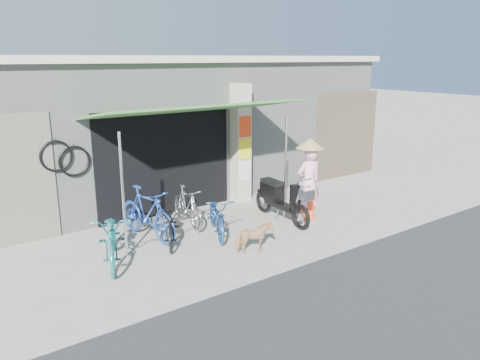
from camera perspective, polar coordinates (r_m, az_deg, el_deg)
ground at (r=9.98m, az=4.33°, el=-6.58°), size 80.00×80.00×0.00m
bicycle_shop at (r=13.70m, az=-9.48°, el=7.04°), size 12.30×5.30×3.66m
shop_pillar at (r=11.94m, az=0.02°, el=4.49°), size 0.42×0.44×3.00m
awning at (r=10.16m, az=-5.35°, el=8.42°), size 4.60×1.88×2.72m
neighbour_right at (r=14.85m, az=12.82°, el=5.37°), size 2.60×0.06×2.60m
bike_teal at (r=8.76m, az=-15.29°, el=-6.74°), size 1.28×1.98×0.98m
bike_blue at (r=9.73m, az=-11.27°, el=-4.01°), size 0.84×1.86×1.08m
bike_black at (r=9.45m, az=-8.44°, el=-5.39°), size 1.16×1.57×0.79m
bike_silver at (r=10.38m, az=-6.48°, el=-3.17°), size 0.57×1.52×0.89m
bike_navy at (r=9.78m, az=-2.81°, el=-4.30°), size 1.19×1.74×0.86m
street_dog at (r=8.94m, az=1.71°, el=-7.07°), size 0.76×0.45×0.60m
moped at (r=10.68m, az=4.92°, el=-2.29°), size 0.56×1.96×1.11m
nun at (r=10.77m, az=8.38°, el=0.03°), size 0.66×0.64×1.87m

